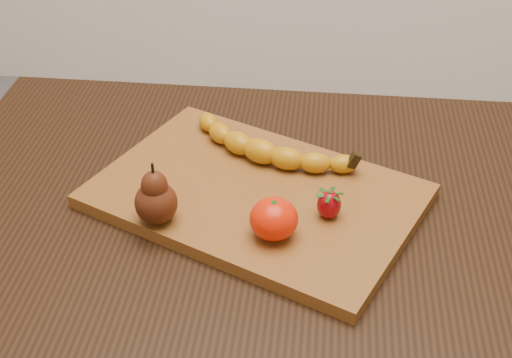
# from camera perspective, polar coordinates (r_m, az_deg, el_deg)

# --- Properties ---
(table) EXTENTS (1.00, 0.70, 0.76)m
(table) POSITION_cam_1_polar(r_m,az_deg,el_deg) (1.10, 0.31, -6.12)
(table) COLOR black
(table) RESTS_ON ground
(cutting_board) EXTENTS (0.53, 0.46, 0.02)m
(cutting_board) POSITION_cam_1_polar(r_m,az_deg,el_deg) (1.04, 0.00, -1.35)
(cutting_board) COLOR brown
(cutting_board) RESTS_ON table
(banana) EXTENTS (0.25, 0.15, 0.04)m
(banana) POSITION_cam_1_polar(r_m,az_deg,el_deg) (1.08, 0.38, 2.23)
(banana) COLOR #C98909
(banana) RESTS_ON cutting_board
(pear) EXTENTS (0.08, 0.08, 0.09)m
(pear) POSITION_cam_1_polar(r_m,az_deg,el_deg) (0.96, -8.08, -1.11)
(pear) COLOR #4F200C
(pear) RESTS_ON cutting_board
(mandarin) EXTENTS (0.08, 0.08, 0.05)m
(mandarin) POSITION_cam_1_polar(r_m,az_deg,el_deg) (0.93, 1.43, -3.21)
(mandarin) COLOR #F02002
(mandarin) RESTS_ON cutting_board
(strawberry) EXTENTS (0.04, 0.04, 0.04)m
(strawberry) POSITION_cam_1_polar(r_m,az_deg,el_deg) (0.97, 5.87, -1.99)
(strawberry) COLOR #95040C
(strawberry) RESTS_ON cutting_board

